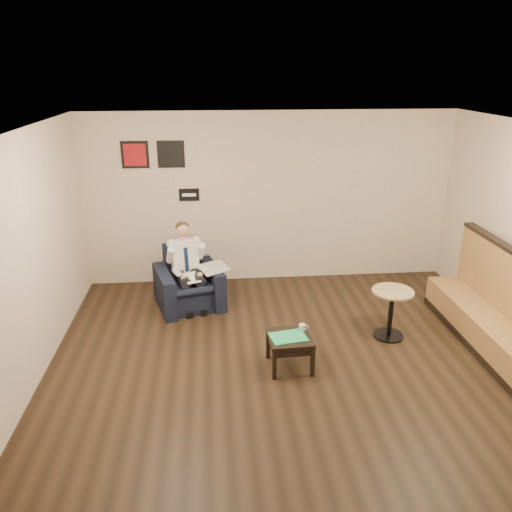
{
  "coord_description": "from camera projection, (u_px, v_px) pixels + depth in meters",
  "views": [
    {
      "loc": [
        -0.94,
        -4.9,
        3.43
      ],
      "look_at": [
        -0.38,
        1.2,
        1.09
      ],
      "focal_mm": 35.0,
      "sensor_mm": 36.0,
      "label": 1
    }
  ],
  "objects": [
    {
      "name": "newspaper",
      "position": [
        214.0,
        268.0,
        7.47
      ],
      "size": [
        0.52,
        0.58,
        0.01
      ],
      "primitive_type": "cube",
      "rotation": [
        0.0,
        0.0,
        0.33
      ],
      "color": "silver",
      "rests_on": "armchair"
    },
    {
      "name": "ceiling",
      "position": [
        306.0,
        135.0,
        4.86
      ],
      "size": [
        6.0,
        6.0,
        0.02
      ],
      "primitive_type": "cube",
      "color": "white",
      "rests_on": "wall_back"
    },
    {
      "name": "art_print_right",
      "position": [
        171.0,
        154.0,
        7.74
      ],
      "size": [
        0.42,
        0.03,
        0.42
      ],
      "primitive_type": "cube",
      "color": "black",
      "rests_on": "wall_back"
    },
    {
      "name": "armchair",
      "position": [
        189.0,
        279.0,
        7.49
      ],
      "size": [
        1.13,
        1.13,
        0.89
      ],
      "primitive_type": "cube",
      "rotation": [
        0.0,
        0.0,
        0.28
      ],
      "color": "black",
      "rests_on": "ground"
    },
    {
      "name": "green_folder",
      "position": [
        288.0,
        337.0,
        5.92
      ],
      "size": [
        0.47,
        0.37,
        0.01
      ],
      "primitive_type": "cube",
      "rotation": [
        0.0,
        0.0,
        0.19
      ],
      "color": "#29CF72",
      "rests_on": "side_table"
    },
    {
      "name": "seating_sign",
      "position": [
        189.0,
        195.0,
        7.99
      ],
      "size": [
        0.32,
        0.02,
        0.2
      ],
      "primitive_type": "cube",
      "color": "black",
      "rests_on": "wall_back"
    },
    {
      "name": "art_print_left",
      "position": [
        135.0,
        155.0,
        7.69
      ],
      "size": [
        0.42,
        0.03,
        0.42
      ],
      "primitive_type": "cube",
      "color": "#AB151B",
      "rests_on": "wall_back"
    },
    {
      "name": "lap_papers",
      "position": [
        192.0,
        278.0,
        7.27
      ],
      "size": [
        0.29,
        0.34,
        0.01
      ],
      "primitive_type": "cube",
      "rotation": [
        0.0,
        0.0,
        0.35
      ],
      "color": "white",
      "rests_on": "seated_man"
    },
    {
      "name": "wall_front",
      "position": [
        404.0,
        487.0,
        2.57
      ],
      "size": [
        6.0,
        0.02,
        2.8
      ],
      "primitive_type": "cube",
      "color": "beige",
      "rests_on": "ground"
    },
    {
      "name": "ground",
      "position": [
        298.0,
        378.0,
        5.86
      ],
      "size": [
        6.0,
        6.0,
        0.0
      ],
      "primitive_type": "plane",
      "color": "black",
      "rests_on": "ground"
    },
    {
      "name": "banquette",
      "position": [
        491.0,
        299.0,
        6.4
      ],
      "size": [
        0.59,
        2.46,
        1.26
      ],
      "primitive_type": "cube",
      "color": "olive",
      "rests_on": "ground"
    },
    {
      "name": "wall_back",
      "position": [
        269.0,
        199.0,
        8.15
      ],
      "size": [
        6.0,
        0.02,
        2.8
      ],
      "primitive_type": "cube",
      "color": "beige",
      "rests_on": "ground"
    },
    {
      "name": "coffee_mug",
      "position": [
        302.0,
        328.0,
        6.05
      ],
      "size": [
        0.08,
        0.08,
        0.09
      ],
      "primitive_type": "cylinder",
      "rotation": [
        0.0,
        0.0,
        0.05
      ],
      "color": "white",
      "rests_on": "side_table"
    },
    {
      "name": "cafe_table",
      "position": [
        391.0,
        314.0,
        6.65
      ],
      "size": [
        0.69,
        0.69,
        0.68
      ],
      "primitive_type": "cylinder",
      "rotation": [
        0.0,
        0.0,
        0.32
      ],
      "color": "tan",
      "rests_on": "ground"
    },
    {
      "name": "wall_left",
      "position": [
        13.0,
        278.0,
        5.11
      ],
      "size": [
        0.02,
        6.0,
        2.8
      ],
      "primitive_type": "cube",
      "color": "beige",
      "rests_on": "ground"
    },
    {
      "name": "seated_man",
      "position": [
        190.0,
        271.0,
        7.33
      ],
      "size": [
        0.79,
        0.99,
        1.22
      ],
      "primitive_type": null,
      "rotation": [
        0.0,
        0.0,
        0.28
      ],
      "color": "silver",
      "rests_on": "armchair"
    },
    {
      "name": "smartphone",
      "position": [
        291.0,
        330.0,
        6.08
      ],
      "size": [
        0.14,
        0.08,
        0.01
      ],
      "primitive_type": "cube",
      "rotation": [
        0.0,
        0.0,
        -0.13
      ],
      "color": "black",
      "rests_on": "side_table"
    },
    {
      "name": "side_table",
      "position": [
        290.0,
        352.0,
        6.01
      ],
      "size": [
        0.53,
        0.53,
        0.42
      ],
      "primitive_type": "cube",
      "rotation": [
        0.0,
        0.0,
        0.05
      ],
      "color": "black",
      "rests_on": "ground"
    }
  ]
}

